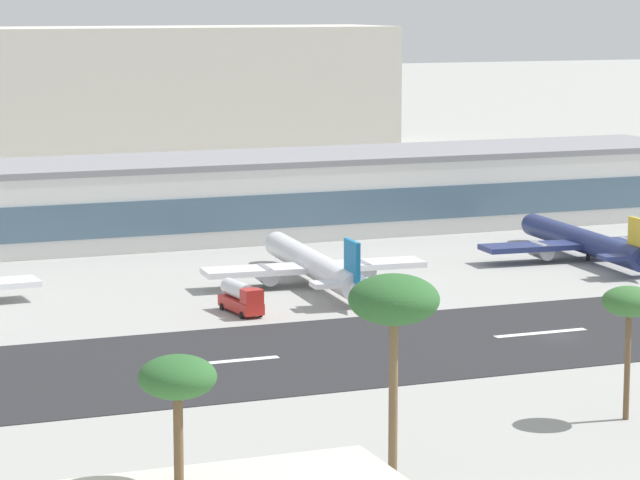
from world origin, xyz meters
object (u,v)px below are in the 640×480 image
(palm_tree_1, at_px, (178,384))
(terminal_building, at_px, (209,197))
(airliner_blue_tail_gate_1, at_px, (316,266))
(palm_tree_0, at_px, (629,304))
(service_baggage_tug_1, at_px, (399,295))
(airliner_gold_tail_gate_2, at_px, (588,243))
(palm_tree_2, at_px, (394,303))
(service_fuel_truck_0, at_px, (241,298))
(distant_hotel_block, at_px, (165,90))

(palm_tree_1, bearing_deg, terminal_building, 71.87)
(airliner_blue_tail_gate_1, relative_size, palm_tree_0, 3.28)
(service_baggage_tug_1, bearing_deg, airliner_gold_tail_gate_2, -116.52)
(palm_tree_2, bearing_deg, palm_tree_1, -149.76)
(service_fuel_truck_0, height_order, palm_tree_2, palm_tree_2)
(terminal_building, bearing_deg, airliner_gold_tail_gate_2, -42.89)
(distant_hotel_block, bearing_deg, service_fuel_truck_0, -103.07)
(palm_tree_1, bearing_deg, distant_hotel_block, 74.48)
(airliner_gold_tail_gate_2, distance_m, service_fuel_truck_0, 63.63)
(terminal_building, distance_m, service_fuel_truck_0, 62.75)
(distant_hotel_block, xyz_separation_m, service_baggage_tug_1, (-24.75, -199.29, -14.99))
(palm_tree_0, bearing_deg, distant_hotel_block, 83.85)
(palm_tree_2, bearing_deg, service_baggage_tug_1, 65.14)
(service_baggage_tug_1, relative_size, palm_tree_1, 0.23)
(distant_hotel_block, relative_size, airliner_gold_tail_gate_2, 2.87)
(terminal_building, xyz_separation_m, distant_hotel_block, (31.10, 137.20, 9.42))
(palm_tree_1, bearing_deg, airliner_blue_tail_gate_1, 63.51)
(service_fuel_truck_0, distance_m, palm_tree_0, 62.60)
(airliner_gold_tail_gate_2, bearing_deg, service_baggage_tug_1, 119.62)
(palm_tree_0, bearing_deg, palm_tree_1, -156.99)
(airliner_gold_tail_gate_2, relative_size, service_fuel_truck_0, 4.67)
(service_baggage_tug_1, bearing_deg, service_fuel_truck_0, 34.29)
(service_fuel_truck_0, relative_size, service_baggage_tug_1, 2.49)
(distant_hotel_block, bearing_deg, palm_tree_1, -105.52)
(distant_hotel_block, bearing_deg, airliner_gold_tail_gate_2, -85.21)
(service_baggage_tug_1, xyz_separation_m, palm_tree_1, (-52.53, -78.96, 12.13))
(terminal_building, distance_m, airliner_gold_tail_gate_2, 63.18)
(palm_tree_2, bearing_deg, service_fuel_truck_0, 82.01)
(palm_tree_1, distance_m, palm_tree_2, 25.33)
(palm_tree_1, bearing_deg, palm_tree_2, 30.24)
(airliner_gold_tail_gate_2, bearing_deg, airliner_blue_tail_gate_1, 99.21)
(service_fuel_truck_0, height_order, palm_tree_1, palm_tree_1)
(service_fuel_truck_0, xyz_separation_m, palm_tree_0, (18.24, -59.21, 9.01))
(distant_hotel_block, distance_m, airliner_gold_tail_gate_2, 181.24)
(airliner_gold_tail_gate_2, height_order, palm_tree_2, palm_tree_2)
(distant_hotel_block, relative_size, service_baggage_tug_1, 33.37)
(airliner_blue_tail_gate_1, relative_size, palm_tree_2, 2.44)
(distant_hotel_block, relative_size, palm_tree_1, 7.74)
(airliner_blue_tail_gate_1, xyz_separation_m, palm_tree_2, (-24.96, -81.19, 12.01))
(airliner_blue_tail_gate_1, xyz_separation_m, airliner_gold_tail_gate_2, (45.59, 4.21, -0.07))
(palm_tree_1, xyz_separation_m, palm_tree_2, (21.84, 12.73, 1.61))
(airliner_blue_tail_gate_1, height_order, palm_tree_1, palm_tree_1)
(service_fuel_truck_0, distance_m, service_baggage_tug_1, 21.27)
(palm_tree_1, bearing_deg, airliner_gold_tail_gate_2, 46.73)
(palm_tree_1, bearing_deg, service_fuel_truck_0, 68.68)
(service_fuel_truck_0, distance_m, palm_tree_1, 86.87)
(terminal_building, height_order, service_baggage_tug_1, terminal_building)
(service_fuel_truck_0, bearing_deg, palm_tree_0, 10.82)
(airliner_blue_tail_gate_1, xyz_separation_m, palm_tree_0, (2.77, -72.87, 8.26))
(terminal_building, height_order, palm_tree_2, palm_tree_2)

